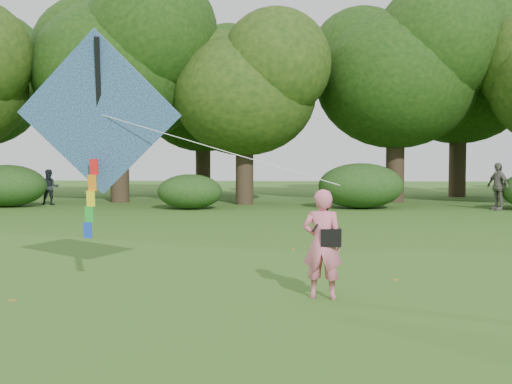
# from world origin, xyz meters

# --- Properties ---
(ground) EXTENTS (100.00, 100.00, 0.00)m
(ground) POSITION_xyz_m (0.00, 0.00, 0.00)
(ground) COLOR #265114
(ground) RESTS_ON ground
(man_kite_flyer) EXTENTS (0.65, 0.49, 1.62)m
(man_kite_flyer) POSITION_xyz_m (0.77, 0.66, 0.81)
(man_kite_flyer) COLOR #E26A86
(man_kite_flyer) RESTS_ON ground
(bystander_left) EXTENTS (0.94, 0.85, 1.58)m
(bystander_left) POSITION_xyz_m (-10.54, 18.83, 0.79)
(bystander_left) COLOR #20252B
(bystander_left) RESTS_ON ground
(bystander_right) EXTENTS (0.90, 1.21, 1.90)m
(bystander_right) POSITION_xyz_m (8.37, 17.36, 0.95)
(bystander_right) COLOR #67635C
(bystander_right) RESTS_ON ground
(crossbody_bag) EXTENTS (0.43, 0.20, 0.68)m
(crossbody_bag) POSITION_xyz_m (0.89, 0.63, 0.92)
(crossbody_bag) COLOR black
(crossbody_bag) RESTS_ON ground
(flying_kite) EXTENTS (5.20, 1.34, 3.35)m
(flying_kite) POSITION_xyz_m (-2.82, 1.48, 2.75)
(flying_kite) COLOR #24449E
(flying_kite) RESTS_ON ground
(tree_line) EXTENTS (54.70, 15.30, 9.48)m
(tree_line) POSITION_xyz_m (1.67, 22.88, 5.60)
(tree_line) COLOR #3A2D1E
(tree_line) RESTS_ON ground
(shrub_band) EXTENTS (39.15, 3.22, 1.88)m
(shrub_band) POSITION_xyz_m (-0.72, 17.60, 0.86)
(shrub_band) COLOR #264919
(shrub_band) RESTS_ON ground
(fallen_leaves) EXTENTS (10.71, 14.35, 0.01)m
(fallen_leaves) POSITION_xyz_m (-0.15, 3.83, 0.01)
(fallen_leaves) COLOR olive
(fallen_leaves) RESTS_ON ground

